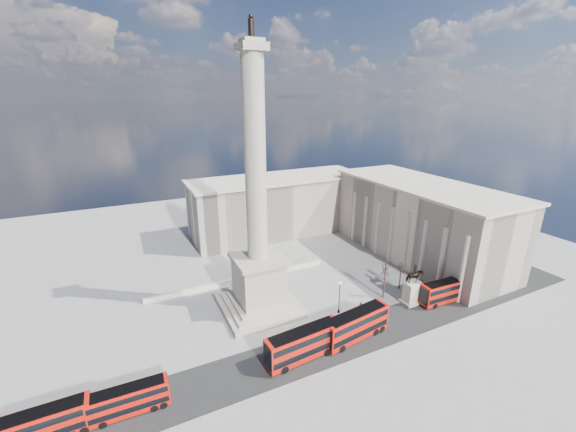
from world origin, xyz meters
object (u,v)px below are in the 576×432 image
(nelsons_column, at_px, (258,246))
(victorian_lamp, at_px, (339,295))
(red_bus_e, at_px, (42,426))
(pedestrian_crossing, at_px, (361,306))
(red_bus_b, at_px, (304,344))
(red_bus_c, at_px, (356,325))
(pedestrian_standing, at_px, (420,297))
(red_bus_d, at_px, (446,291))
(red_bus_a, at_px, (130,400))
(equestrian_statue, at_px, (413,290))
(pedestrian_walking, at_px, (409,297))

(nelsons_column, xyz_separation_m, victorian_lamp, (12.73, -8.00, -9.10))
(nelsons_column, height_order, red_bus_e, nelsons_column)
(red_bus_e, distance_m, victorian_lamp, 46.03)
(victorian_lamp, bearing_deg, pedestrian_crossing, -13.57)
(red_bus_b, height_order, red_bus_c, red_bus_b)
(pedestrian_standing, bearing_deg, red_bus_c, -12.36)
(nelsons_column, distance_m, victorian_lamp, 17.58)
(red_bus_d, distance_m, red_bus_e, 66.51)
(red_bus_a, distance_m, red_bus_d, 57.14)
(red_bus_c, height_order, pedestrian_crossing, red_bus_c)
(equestrian_statue, bearing_deg, red_bus_b, -170.26)
(red_bus_c, distance_m, red_bus_d, 22.65)
(pedestrian_crossing, bearing_deg, red_bus_b, 75.13)
(pedestrian_walking, bearing_deg, red_bus_e, -171.50)
(equestrian_statue, distance_m, pedestrian_crossing, 10.88)
(red_bus_b, xyz_separation_m, red_bus_e, (-33.92, 1.13, -0.41))
(pedestrian_walking, xyz_separation_m, pedestrian_crossing, (-10.42, 1.67, -0.06))
(red_bus_b, bearing_deg, pedestrian_crossing, 18.93)
(equestrian_statue, relative_size, pedestrian_walking, 4.55)
(nelsons_column, height_order, pedestrian_crossing, nelsons_column)
(red_bus_c, bearing_deg, pedestrian_walking, 8.60)
(nelsons_column, distance_m, red_bus_c, 21.65)
(red_bus_e, xyz_separation_m, victorian_lamp, (45.51, 6.72, 1.59))
(red_bus_a, relative_size, red_bus_c, 0.77)
(equestrian_statue, bearing_deg, red_bus_d, -22.47)
(pedestrian_standing, bearing_deg, red_bus_a, -20.63)
(red_bus_c, xyz_separation_m, pedestrian_walking, (16.32, 4.74, -1.73))
(red_bus_e, bearing_deg, pedestrian_crossing, 6.47)
(red_bus_b, bearing_deg, equestrian_statue, 5.44)
(red_bus_d, relative_size, victorian_lamp, 1.74)
(red_bus_d, relative_size, pedestrian_walking, 6.23)
(red_bus_c, relative_size, pedestrian_standing, 8.07)
(equestrian_statue, bearing_deg, pedestrian_walking, 91.93)
(red_bus_c, xyz_separation_m, equestrian_statue, (16.34, 4.12, 0.22))
(red_bus_c, height_order, victorian_lamp, victorian_lamp)
(nelsons_column, xyz_separation_m, red_bus_a, (-23.40, -15.01, -10.86))
(red_bus_a, bearing_deg, red_bus_c, 1.01)
(red_bus_c, distance_m, victorian_lamp, 7.71)
(red_bus_b, height_order, pedestrian_crossing, red_bus_b)
(red_bus_c, height_order, equestrian_statue, equestrian_statue)
(red_bus_d, relative_size, equestrian_statue, 1.37)
(victorian_lamp, bearing_deg, equestrian_statue, -12.75)
(nelsons_column, xyz_separation_m, red_bus_c, (11.13, -15.45, -10.29))
(red_bus_b, xyz_separation_m, pedestrian_walking, (26.31, 5.15, -1.73))
(red_bus_b, xyz_separation_m, pedestrian_crossing, (15.89, 6.82, -1.80))
(red_bus_e, xyz_separation_m, equestrian_statue, (60.25, 3.39, 0.63))
(red_bus_c, xyz_separation_m, victorian_lamp, (1.60, 7.45, 1.19))
(nelsons_column, bearing_deg, pedestrian_standing, -21.19)
(pedestrian_standing, distance_m, pedestrian_crossing, 12.88)
(red_bus_b, relative_size, pedestrian_crossing, 7.49)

